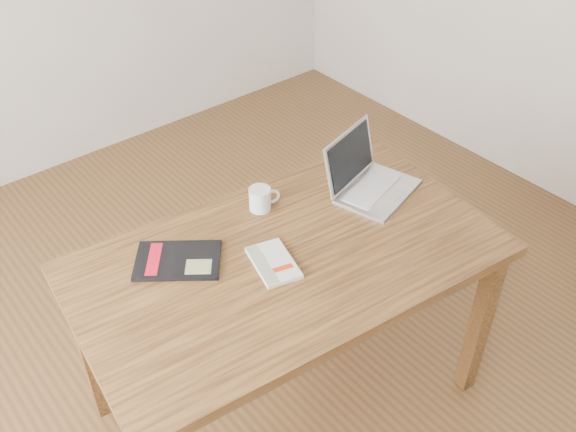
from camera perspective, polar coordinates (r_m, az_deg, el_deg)
room at (r=1.80m, az=-4.41°, el=12.40°), size 4.04×4.04×2.70m
desk at (r=2.14m, az=-0.01°, el=-5.27°), size 1.46×0.94×0.75m
white_guidebook at (r=2.05m, az=-1.31°, el=-4.18°), size 0.17×0.22×0.02m
black_guidebook at (r=2.08m, az=-9.77°, el=-3.91°), size 0.32×0.31×0.01m
laptop at (r=2.36m, az=7.09°, el=3.32°), size 0.36×0.33×0.21m
coffee_mug at (r=2.25m, az=-2.44°, el=1.57°), size 0.11×0.08×0.08m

